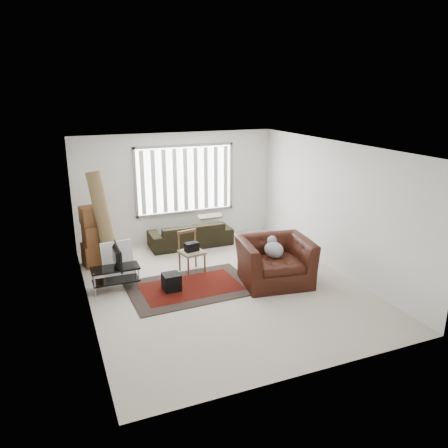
% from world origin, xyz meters
% --- Properties ---
extents(room, '(6.00, 6.02, 2.71)m').
position_xyz_m(room, '(0.03, 0.51, 1.76)').
color(room, beige).
rests_on(room, ground).
extents(persian_rug, '(2.41, 1.65, 0.02)m').
position_xyz_m(persian_rug, '(-0.61, 0.15, 0.01)').
color(persian_rug, black).
rests_on(persian_rug, ground).
extents(tv_stand, '(0.90, 0.41, 0.45)m').
position_xyz_m(tv_stand, '(-1.95, 0.64, 0.33)').
color(tv_stand, black).
rests_on(tv_stand, ground).
extents(tv, '(0.09, 0.73, 0.42)m').
position_xyz_m(tv, '(-1.95, 0.64, 0.66)').
color(tv, black).
rests_on(tv, tv_stand).
extents(subwoofer, '(0.33, 0.33, 0.32)m').
position_xyz_m(subwoofer, '(-0.98, 0.18, 0.18)').
color(subwoofer, black).
rests_on(subwoofer, persian_rug).
extents(moving_boxes, '(0.60, 0.56, 1.30)m').
position_xyz_m(moving_boxes, '(-2.15, 2.07, 0.61)').
color(moving_boxes, brown).
rests_on(moving_boxes, ground).
extents(white_flatpack, '(0.64, 0.32, 0.78)m').
position_xyz_m(white_flatpack, '(-1.82, 1.13, 0.39)').
color(white_flatpack, silver).
rests_on(white_flatpack, ground).
extents(rolled_rug, '(0.63, 0.87, 2.09)m').
position_xyz_m(rolled_rug, '(-1.96, 1.84, 1.04)').
color(rolled_rug, brown).
rests_on(rolled_rug, ground).
extents(sofa, '(2.01, 0.88, 0.77)m').
position_xyz_m(sofa, '(0.14, 2.45, 0.39)').
color(sofa, black).
rests_on(sofa, ground).
extents(side_chair, '(0.54, 0.54, 0.86)m').
position_xyz_m(side_chair, '(-0.33, 0.92, 0.48)').
color(side_chair, '#877158').
rests_on(side_chair, ground).
extents(armchair, '(1.53, 1.38, 1.01)m').
position_xyz_m(armchair, '(1.02, -0.22, 0.51)').
color(armchair, '#33120A').
rests_on(armchair, ground).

